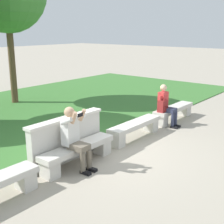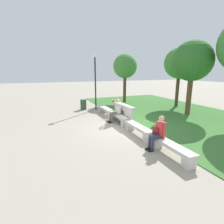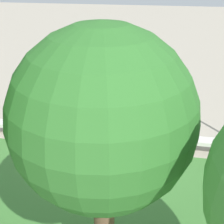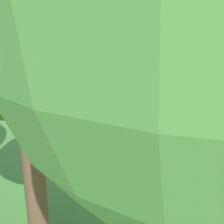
{
  "view_description": "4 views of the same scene",
  "coord_description": "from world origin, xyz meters",
  "px_view_note": "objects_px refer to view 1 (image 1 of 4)",
  "views": [
    {
      "loc": [
        -5.5,
        -4.52,
        2.88
      ],
      "look_at": [
        -0.09,
        -0.14,
        1.0
      ],
      "focal_mm": 50.0,
      "sensor_mm": 36.0,
      "label": 1
    },
    {
      "loc": [
        7.51,
        -3.9,
        2.82
      ],
      "look_at": [
        -0.13,
        -0.77,
        0.88
      ],
      "focal_mm": 28.0,
      "sensor_mm": 36.0,
      "label": 2
    },
    {
      "loc": [
        -1.82,
        8.59,
        5.23
      ],
      "look_at": [
        -0.11,
        -0.68,
        0.81
      ],
      "focal_mm": 50.0,
      "sensor_mm": 36.0,
      "label": 3
    },
    {
      "loc": [
        -3.49,
        7.72,
        3.27
      ],
      "look_at": [
        0.08,
        -0.39,
        0.73
      ],
      "focal_mm": 42.0,
      "sensor_mm": 36.0,
      "label": 4
    }
  ],
  "objects_px": {
    "person_photographer": "(74,135)",
    "backpack": "(163,106)",
    "bench_far": "(174,111)",
    "bench_mid": "(135,128)",
    "bench_near": "(78,151)",
    "person_distant": "(166,104)"
  },
  "relations": [
    {
      "from": "bench_mid",
      "to": "person_photographer",
      "type": "xyz_separation_m",
      "value": [
        -2.32,
        -0.08,
        0.44
      ]
    },
    {
      "from": "bench_far",
      "to": "person_photographer",
      "type": "xyz_separation_m",
      "value": [
        -4.48,
        -0.08,
        0.44
      ]
    },
    {
      "from": "person_photographer",
      "to": "person_distant",
      "type": "height_order",
      "value": "person_photographer"
    },
    {
      "from": "person_distant",
      "to": "person_photographer",
      "type": "bearing_deg",
      "value": -179.83
    },
    {
      "from": "bench_near",
      "to": "person_distant",
      "type": "xyz_separation_m",
      "value": [
        3.67,
        -0.07,
        0.37
      ]
    },
    {
      "from": "bench_near",
      "to": "person_photographer",
      "type": "relative_size",
      "value": 1.47
    },
    {
      "from": "person_photographer",
      "to": "bench_near",
      "type": "bearing_deg",
      "value": 24.86
    },
    {
      "from": "person_photographer",
      "to": "backpack",
      "type": "xyz_separation_m",
      "value": [
        3.7,
        0.04,
        -0.11
      ]
    },
    {
      "from": "bench_near",
      "to": "person_distant",
      "type": "distance_m",
      "value": 3.69
    },
    {
      "from": "bench_far",
      "to": "backpack",
      "type": "bearing_deg",
      "value": -177.55
    },
    {
      "from": "person_distant",
      "to": "backpack",
      "type": "xyz_separation_m",
      "value": [
        -0.13,
        0.03,
        -0.05
      ]
    },
    {
      "from": "backpack",
      "to": "bench_mid",
      "type": "bearing_deg",
      "value": 178.62
    },
    {
      "from": "bench_mid",
      "to": "bench_far",
      "type": "distance_m",
      "value": 2.16
    },
    {
      "from": "bench_mid",
      "to": "person_distant",
      "type": "height_order",
      "value": "person_distant"
    },
    {
      "from": "bench_mid",
      "to": "person_photographer",
      "type": "relative_size",
      "value": 1.47
    },
    {
      "from": "bench_far",
      "to": "bench_mid",
      "type": "bearing_deg",
      "value": 180.0
    },
    {
      "from": "bench_near",
      "to": "bench_far",
      "type": "xyz_separation_m",
      "value": [
        4.31,
        0.0,
        0.0
      ]
    },
    {
      "from": "bench_near",
      "to": "backpack",
      "type": "distance_m",
      "value": 3.55
    },
    {
      "from": "bench_mid",
      "to": "person_photographer",
      "type": "bearing_deg",
      "value": -178.09
    },
    {
      "from": "bench_mid",
      "to": "backpack",
      "type": "relative_size",
      "value": 4.54
    },
    {
      "from": "person_distant",
      "to": "backpack",
      "type": "height_order",
      "value": "person_distant"
    },
    {
      "from": "bench_mid",
      "to": "bench_far",
      "type": "xyz_separation_m",
      "value": [
        2.16,
        0.0,
        0.0
      ]
    }
  ]
}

